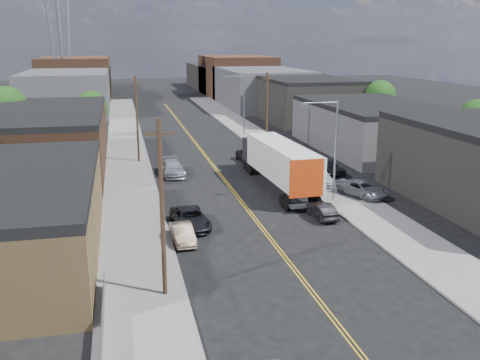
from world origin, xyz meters
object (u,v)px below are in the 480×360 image
car_right_lot_b (319,176)px  car_right_lot_c (327,166)px  car_left_b (182,234)px  car_right_lot_a (363,189)px  car_left_c (190,218)px  car_ahead_truck (250,156)px  car_left_d (172,168)px  car_right_oncoming (321,211)px  semi_truck (277,161)px

car_right_lot_b → car_right_lot_c: size_ratio=1.03×
car_left_b → car_right_lot_a: car_right_lot_a is taller
car_left_c → car_ahead_truck: car_left_c is taller
car_right_lot_c → car_left_b: bearing=-148.6°
car_left_d → car_right_oncoming: size_ratio=1.42×
semi_truck → car_right_oncoming: (0.76, -10.14, -1.95)m
car_left_c → car_right_lot_c: car_right_lot_c is taller
car_right_lot_b → car_left_c: bearing=-142.7°
car_right_lot_b → car_left_b: bearing=-137.1°
car_left_b → car_left_d: 19.76m
car_left_d → car_ahead_truck: size_ratio=1.07×
semi_truck → car_right_lot_b: size_ratio=3.49×
car_right_lot_a → car_ahead_truck: size_ratio=0.97×
car_right_lot_c → car_left_d: bearing=155.5°
car_left_c → car_right_oncoming: 10.58m
car_left_b → car_ahead_truck: size_ratio=0.77×
semi_truck → car_right_oncoming: bearing=-88.1°
car_left_b → car_right_oncoming: bearing=10.6°
semi_truck → car_left_c: (-9.82, -10.05, -1.85)m
car_left_d → car_left_c: bearing=-93.1°
car_right_lot_b → car_left_d: bearing=155.6°
semi_truck → car_left_b: semi_truck is taller
semi_truck → car_left_c: size_ratio=3.30×
car_right_oncoming → car_right_lot_a: size_ratio=0.77×
semi_truck → car_right_oncoming: semi_truck is taller
car_right_lot_c → car_ahead_truck: (-6.50, 8.00, -0.26)m
car_left_d → car_ahead_truck: bearing=22.3°
car_left_b → car_right_lot_b: size_ratio=0.80×
car_right_lot_b → car_ahead_truck: size_ratio=0.97×
car_left_c → car_right_lot_c: (16.32, 13.05, 0.24)m
car_right_lot_b → semi_truck: bearing=178.2°
semi_truck → car_left_c: semi_truck is taller
car_left_d → car_right_oncoming: car_left_d is taller
car_left_c → car_right_oncoming: car_left_c is taller
car_right_lot_c → car_right_lot_b: bearing=-135.0°
car_left_b → car_right_oncoming: car_left_b is taller
car_left_b → car_ahead_truck: 26.31m
car_left_d → car_right_lot_c: 16.43m
semi_truck → car_ahead_truck: (-0.00, 11.00, -1.87)m
car_right_oncoming → car_ahead_truck: (-0.76, 21.14, 0.08)m
semi_truck → car_right_lot_b: semi_truck is taller
car_right_lot_c → car_right_lot_a: bearing=-101.4°
car_right_lot_b → car_ahead_truck: car_right_lot_b is taller
car_right_lot_c → car_ahead_truck: bearing=117.7°
car_left_b → car_right_lot_b: bearing=36.7°
car_right_oncoming → car_right_lot_a: (5.74, 4.57, 0.21)m
semi_truck → car_right_lot_c: semi_truck is taller
car_right_lot_a → car_right_lot_c: bearing=69.3°
car_right_oncoming → car_right_lot_c: size_ratio=0.80×
car_left_d → car_right_lot_a: 20.18m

